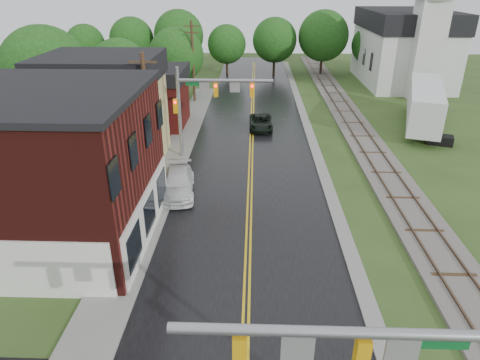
# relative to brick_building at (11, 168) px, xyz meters

# --- Properties ---
(main_road) EXTENTS (10.00, 90.00, 0.02)m
(main_road) POSITION_rel_brick_building_xyz_m (12.48, 15.00, -4.15)
(main_road) COLOR black
(main_road) RESTS_ON ground
(curb_right) EXTENTS (0.80, 70.00, 0.12)m
(curb_right) POSITION_rel_brick_building_xyz_m (17.88, 20.00, -4.15)
(curb_right) COLOR gray
(curb_right) RESTS_ON ground
(sidewalk_left) EXTENTS (2.40, 50.00, 0.12)m
(sidewalk_left) POSITION_rel_brick_building_xyz_m (6.28, 10.00, -4.15)
(sidewalk_left) COLOR gray
(sidewalk_left) RESTS_ON ground
(brick_building) EXTENTS (14.30, 10.30, 8.30)m
(brick_building) POSITION_rel_brick_building_xyz_m (0.00, 0.00, 0.00)
(brick_building) COLOR #41110E
(brick_building) RESTS_ON ground
(yellow_house) EXTENTS (8.00, 7.00, 6.40)m
(yellow_house) POSITION_rel_brick_building_xyz_m (1.48, 11.00, -0.95)
(yellow_house) COLOR tan
(yellow_house) RESTS_ON ground
(darkred_building) EXTENTS (7.00, 6.00, 4.40)m
(darkred_building) POSITION_rel_brick_building_xyz_m (2.48, 20.00, -1.95)
(darkred_building) COLOR #3F0F0C
(darkred_building) RESTS_ON ground
(church) EXTENTS (10.40, 18.40, 20.00)m
(church) POSITION_rel_brick_building_xyz_m (32.48, 38.74, 1.68)
(church) COLOR silver
(church) RESTS_ON ground
(railroad) EXTENTS (3.20, 80.00, 0.30)m
(railroad) POSITION_rel_brick_building_xyz_m (22.48, 20.00, -4.05)
(railroad) COLOR #59544C
(railroad) RESTS_ON ground
(traffic_signal_far) EXTENTS (7.34, 0.43, 7.20)m
(traffic_signal_far) POSITION_rel_brick_building_xyz_m (9.01, 12.00, 0.82)
(traffic_signal_far) COLOR gray
(traffic_signal_far) RESTS_ON ground
(utility_pole_b) EXTENTS (1.80, 0.28, 9.00)m
(utility_pole_b) POSITION_rel_brick_building_xyz_m (5.68, 7.00, 0.57)
(utility_pole_b) COLOR #382616
(utility_pole_b) RESTS_ON ground
(utility_pole_c) EXTENTS (1.80, 0.28, 9.00)m
(utility_pole_c) POSITION_rel_brick_building_xyz_m (5.68, 29.00, 0.57)
(utility_pole_c) COLOR #382616
(utility_pole_c) RESTS_ON ground
(tree_left_b) EXTENTS (7.60, 7.60, 9.69)m
(tree_left_b) POSITION_rel_brick_building_xyz_m (-5.36, 16.90, 1.57)
(tree_left_b) COLOR black
(tree_left_b) RESTS_ON ground
(tree_left_c) EXTENTS (6.00, 6.00, 7.65)m
(tree_left_c) POSITION_rel_brick_building_xyz_m (-1.36, 24.90, 0.36)
(tree_left_c) COLOR black
(tree_left_c) RESTS_ON ground
(tree_left_e) EXTENTS (6.40, 6.40, 8.16)m
(tree_left_e) POSITION_rel_brick_building_xyz_m (3.64, 30.90, 0.66)
(tree_left_e) COLOR black
(tree_left_e) RESTS_ON ground
(suv_dark) EXTENTS (2.23, 4.66, 1.28)m
(suv_dark) POSITION_rel_brick_building_xyz_m (13.33, 19.28, -3.51)
(suv_dark) COLOR black
(suv_dark) RESTS_ON ground
(pickup_white) EXTENTS (2.72, 5.36, 1.49)m
(pickup_white) POSITION_rel_brick_building_xyz_m (7.68, 5.47, -3.41)
(pickup_white) COLOR silver
(pickup_white) RESTS_ON ground
(semi_trailer) EXTENTS (6.61, 13.01, 4.00)m
(semi_trailer) POSITION_rel_brick_building_xyz_m (28.90, 20.37, -1.79)
(semi_trailer) COLOR black
(semi_trailer) RESTS_ON ground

